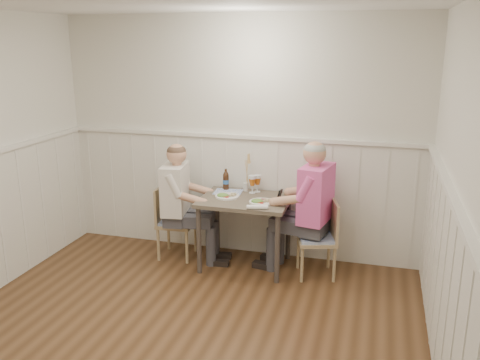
{
  "coord_description": "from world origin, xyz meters",
  "views": [
    {
      "loc": [
        1.48,
        -2.98,
        2.33
      ],
      "look_at": [
        0.18,
        1.64,
        1.0
      ],
      "focal_mm": 38.0,
      "sensor_mm": 36.0,
      "label": 1
    }
  ],
  "objects": [
    {
      "name": "chair_right",
      "position": [
        0.98,
        1.83,
        0.43
      ],
      "size": [
        0.46,
        0.46,
        0.79
      ],
      "color": "#997C51",
      "rests_on": "ground"
    },
    {
      "name": "plate_man",
      "position": [
        0.37,
        1.74,
        0.77
      ],
      "size": [
        0.25,
        0.25,
        0.06
      ],
      "color": "white",
      "rests_on": "dining_table"
    },
    {
      "name": "gingham_mat",
      "position": [
        -0.05,
        2.0,
        0.75
      ],
      "size": [
        0.31,
        0.26,
        0.01
      ],
      "color": "#4D6FC0",
      "rests_on": "dining_table"
    },
    {
      "name": "beer_glass_b",
      "position": [
        0.2,
        2.04,
        0.88
      ],
      "size": [
        0.08,
        0.08,
        0.19
      ],
      "color": "silver",
      "rests_on": "dining_table"
    },
    {
      "name": "dining_table",
      "position": [
        0.18,
        1.84,
        0.65
      ],
      "size": [
        0.91,
        0.7,
        0.75
      ],
      "color": "brown",
      "rests_on": "ground"
    },
    {
      "name": "rolled_napkin",
      "position": [
        0.39,
        1.53,
        0.77
      ],
      "size": [
        0.21,
        0.09,
        0.04
      ],
      "color": "white",
      "rests_on": "dining_table"
    },
    {
      "name": "grass_vase",
      "position": [
        0.12,
        2.1,
        0.95
      ],
      "size": [
        0.05,
        0.05,
        0.44
      ],
      "color": "silver",
      "rests_on": "dining_table"
    },
    {
      "name": "chair_left",
      "position": [
        -0.65,
        1.87,
        0.43
      ],
      "size": [
        0.4,
        0.4,
        0.8
      ],
      "color": "#997C51",
      "rests_on": "ground"
    },
    {
      "name": "man_in_pink",
      "position": [
        0.87,
        1.83,
        0.59
      ],
      "size": [
        0.71,
        0.51,
        1.41
      ],
      "color": "#3F3F47",
      "rests_on": "ground"
    },
    {
      "name": "diner_cream",
      "position": [
        -0.53,
        1.79,
        0.55
      ],
      "size": [
        0.65,
        0.45,
        1.31
      ],
      "color": "#3F3F47",
      "rests_on": "ground"
    },
    {
      "name": "plate_diner",
      "position": [
        -0.02,
        1.83,
        0.77
      ],
      "size": [
        0.25,
        0.25,
        0.06
      ],
      "color": "white",
      "rests_on": "dining_table"
    },
    {
      "name": "beer_bottle",
      "position": [
        -0.1,
        2.09,
        0.85
      ],
      "size": [
        0.07,
        0.07,
        0.23
      ],
      "color": "#321C0F",
      "rests_on": "dining_table"
    },
    {
      "name": "beer_glass_a",
      "position": [
        0.25,
        2.1,
        0.88
      ],
      "size": [
        0.08,
        0.08,
        0.19
      ],
      "color": "silver",
      "rests_on": "dining_table"
    },
    {
      "name": "room_shell",
      "position": [
        0.0,
        0.0,
        1.52
      ],
      "size": [
        4.04,
        4.54,
        2.6
      ],
      "color": "silver",
      "rests_on": "ground"
    },
    {
      "name": "wainscot",
      "position": [
        0.0,
        0.69,
        0.69
      ],
      "size": [
        4.0,
        4.49,
        1.34
      ],
      "color": "white",
      "rests_on": "ground"
    }
  ]
}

